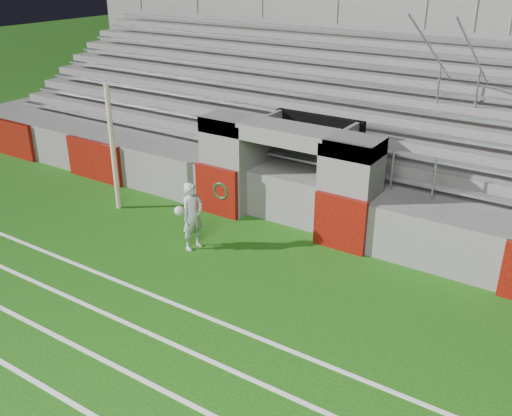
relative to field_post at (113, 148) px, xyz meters
The scene contains 5 objects.
ground 5.00m from the field_post, 22.49° to the right, with size 90.00×90.00×0.00m, color #164A0C.
field_post is the anchor object (origin of this frame).
stadium_structure 7.55m from the field_post, 54.90° to the left, with size 26.00×8.48×5.42m.
goalkeeper_with_ball 3.41m from the field_post, 12.23° to the right, with size 0.52×0.73×1.65m.
hose_coil 3.10m from the field_post, 22.62° to the left, with size 0.56×0.15×0.57m.
Camera 1 is at (6.74, -8.17, 6.45)m, focal length 40.00 mm.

